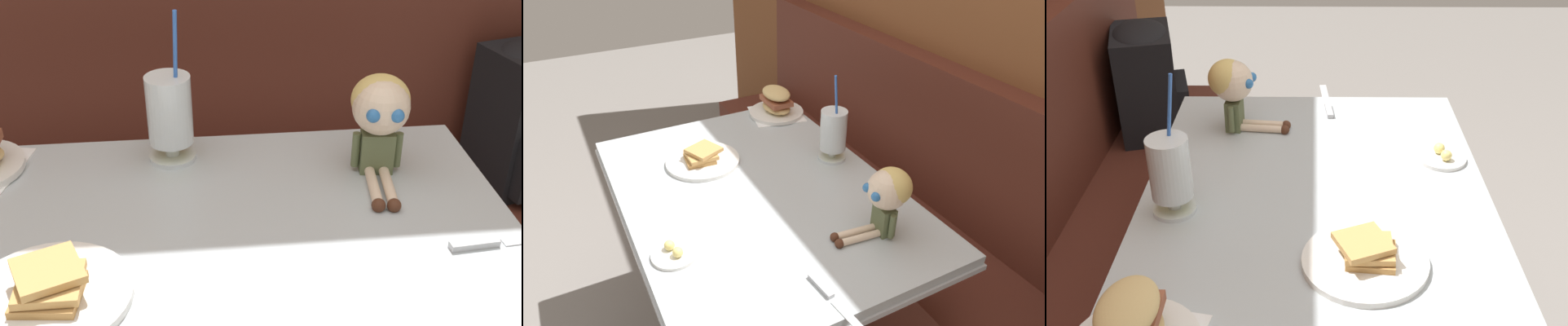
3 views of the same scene
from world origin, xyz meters
TOP-DOWN VIEW (x-y plane):
  - wood_panel_wall at (0.00, 1.05)m, footprint 4.40×0.08m
  - booth_bench at (0.00, 0.81)m, footprint 2.60×0.48m
  - diner_table at (0.00, 0.18)m, footprint 1.11×0.81m
  - toast_plate at (-0.23, 0.08)m, footprint 0.25×0.25m
  - milkshake_glass at (-0.06, 0.49)m, footprint 0.10×0.10m
  - sandwich_plate at (-0.46, 0.48)m, footprint 0.23×0.23m
  - butter_saucer at (0.17, -0.14)m, footprint 0.12×0.12m
  - butter_knife at (0.48, 0.14)m, footprint 0.24×0.04m
  - seated_doll at (0.34, 0.40)m, footprint 0.12×0.22m

SIDE VIEW (x-z plane):
  - booth_bench at x=0.00m, z-range -0.17..0.83m
  - diner_table at x=0.00m, z-range 0.17..0.91m
  - butter_knife at x=0.48m, z-range 0.74..0.75m
  - butter_saucer at x=0.17m, z-range 0.73..0.77m
  - toast_plate at x=-0.23m, z-range 0.73..0.78m
  - sandwich_plate at x=-0.46m, z-range 0.73..0.84m
  - milkshake_glass at x=-0.06m, z-range 0.68..1.00m
  - seated_doll at x=0.34m, z-range 0.77..0.97m
  - wood_panel_wall at x=0.00m, z-range 0.00..2.40m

